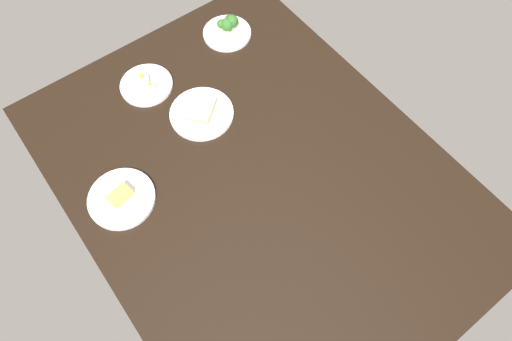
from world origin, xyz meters
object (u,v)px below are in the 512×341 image
at_px(plate_sandwich, 201,113).
at_px(plate_cheese, 121,198).
at_px(plate_eggs, 146,84).
at_px(plate_broccoli, 228,29).

distance_m(plate_sandwich, plate_cheese, 0.40).
xyz_separation_m(plate_eggs, plate_broccoli, (0.03, -0.39, 0.01)).
bearing_deg(plate_sandwich, plate_cheese, 107.37).
distance_m(plate_broccoli, plate_cheese, 0.78).
bearing_deg(plate_cheese, plate_sandwich, -72.63).
bearing_deg(plate_broccoli, plate_eggs, 94.76).
bearing_deg(plate_broccoli, plate_cheese, 119.08).
bearing_deg(plate_eggs, plate_cheese, 139.54).
xyz_separation_m(plate_eggs, plate_sandwich, (-0.23, -0.09, 0.00)).
height_order(plate_eggs, plate_cheese, plate_eggs).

